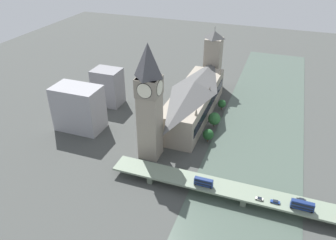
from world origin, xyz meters
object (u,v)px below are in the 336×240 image
(road_bridge, at_px, (245,193))
(car_southbound_tail, at_px, (259,199))
(double_decker_bus_lead, at_px, (302,205))
(double_decker_bus_mid, at_px, (204,182))
(clock_tower, at_px, (149,101))
(parliament_hall, at_px, (194,99))
(victoria_tower, at_px, (213,60))
(car_northbound_lead, at_px, (275,202))
(car_southbound_mid, at_px, (301,200))

(road_bridge, xyz_separation_m, car_southbound_tail, (-7.59, 3.30, 1.76))
(double_decker_bus_lead, bearing_deg, double_decker_bus_mid, -0.03)
(clock_tower, xyz_separation_m, car_southbound_tail, (-70.98, 24.27, -32.84))
(parliament_hall, relative_size, victoria_tower, 1.74)
(double_decker_bus_lead, relative_size, car_northbound_lead, 2.37)
(road_bridge, distance_m, car_southbound_tail, 8.46)
(car_northbound_lead, height_order, car_southbound_mid, car_northbound_lead)
(parliament_hall, bearing_deg, road_bridge, 123.10)
(parliament_hall, xyz_separation_m, victoria_tower, (0.05, -59.28, 11.27))
(double_decker_bus_lead, distance_m, car_southbound_mid, 6.38)
(parliament_hall, relative_size, car_southbound_mid, 20.54)
(double_decker_bus_lead, distance_m, car_southbound_tail, 20.77)
(clock_tower, bearing_deg, double_decker_bus_mid, 149.90)
(road_bridge, distance_m, car_northbound_lead, 15.86)
(clock_tower, distance_m, car_northbound_lead, 88.69)
(car_southbound_tail, bearing_deg, double_decker_bus_mid, -0.96)
(car_northbound_lead, bearing_deg, victoria_tower, -64.54)
(parliament_hall, distance_m, car_southbound_tail, 102.25)
(road_bridge, height_order, double_decker_bus_lead, double_decker_bus_lead)
(car_southbound_mid, xyz_separation_m, car_southbound_tail, (20.49, 6.53, -0.02))
(parliament_hall, height_order, double_decker_bus_mid, parliament_hall)
(car_northbound_lead, xyz_separation_m, car_southbound_tail, (7.92, 0.53, -0.02))
(parliament_hall, relative_size, car_northbound_lead, 20.23)
(car_southbound_mid, bearing_deg, double_decker_bus_mid, 6.81)
(double_decker_bus_mid, distance_m, car_southbound_mid, 50.86)
(double_decker_bus_lead, height_order, car_southbound_tail, double_decker_bus_lead)
(double_decker_bus_lead, relative_size, car_southbound_tail, 2.83)
(victoria_tower, distance_m, road_bridge, 149.67)
(victoria_tower, bearing_deg, parliament_hall, 90.05)
(parliament_hall, xyz_separation_m, clock_tower, (11.55, 58.55, 24.89))
(victoria_tower, bearing_deg, car_northbound_lead, 115.46)
(road_bridge, bearing_deg, victoria_tower, -69.50)
(parliament_hall, height_order, road_bridge, parliament_hall)
(victoria_tower, bearing_deg, clock_tower, 84.43)
(car_southbound_mid, bearing_deg, road_bridge, 6.56)
(victoria_tower, xyz_separation_m, car_northbound_lead, (-67.41, 141.58, -19.20))
(road_bridge, distance_m, double_decker_bus_lead, 28.65)
(clock_tower, relative_size, car_northbound_lead, 15.62)
(double_decker_bus_lead, relative_size, double_decker_bus_mid, 1.08)
(double_decker_bus_lead, bearing_deg, clock_tower, -14.56)
(road_bridge, bearing_deg, double_decker_bus_mid, 7.12)
(double_decker_bus_lead, height_order, double_decker_bus_mid, double_decker_bus_lead)
(double_decker_bus_mid, xyz_separation_m, car_southbound_tail, (-29.98, 0.50, -1.92))
(double_decker_bus_mid, relative_size, car_southbound_mid, 2.22)
(victoria_tower, height_order, double_decker_bus_mid, victoria_tower)
(victoria_tower, xyz_separation_m, car_southbound_tail, (-59.48, 142.11, -19.22))
(victoria_tower, xyz_separation_m, double_decker_bus_lead, (-80.15, 141.64, -17.21))
(victoria_tower, relative_size, car_southbound_mid, 11.84)
(double_decker_bus_mid, bearing_deg, car_southbound_mid, -173.19)
(parliament_hall, bearing_deg, clock_tower, 78.84)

